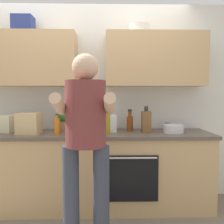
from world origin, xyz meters
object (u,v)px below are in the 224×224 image
(grocery_bag_produce, at_px, (108,123))
(knife_block, at_px, (146,122))
(potted_herb, at_px, (64,119))
(mixing_bowl, at_px, (174,129))
(bottle_water, at_px, (70,128))
(grocery_bag_bread, at_px, (29,124))
(cup_coffee, at_px, (79,131))
(bottle_vinegar, at_px, (130,122))
(bottle_hotsauce, at_px, (83,124))
(bottle_wine, at_px, (90,125))
(cup_tea, at_px, (168,126))
(bottle_oil, at_px, (108,123))
(bottle_juice, at_px, (57,126))
(grocery_bag_rice, at_px, (6,124))
(person_standing, at_px, (86,136))

(grocery_bag_produce, bearing_deg, knife_block, -9.44)
(potted_herb, bearing_deg, mixing_bowl, -8.21)
(bottle_water, distance_m, grocery_bag_bread, 0.49)
(cup_coffee, distance_m, mixing_bowl, 1.09)
(bottle_vinegar, bearing_deg, bottle_hotsauce, -176.97)
(bottle_wine, xyz_separation_m, cup_coffee, (-0.12, -0.09, -0.05))
(mixing_bowl, distance_m, grocery_bag_bread, 1.67)
(bottle_wine, relative_size, cup_tea, 2.68)
(bottle_water, height_order, cup_tea, bottle_water)
(bottle_oil, relative_size, grocery_bag_bread, 1.15)
(bottle_hotsauce, bearing_deg, cup_coffee, -97.20)
(bottle_juice, xyz_separation_m, grocery_bag_bread, (-0.32, 0.04, 0.03))
(bottle_water, bearing_deg, bottle_oil, 8.27)
(bottle_oil, height_order, bottle_vinegar, bottle_oil)
(bottle_oil, distance_m, mixing_bowl, 0.77)
(bottle_oil, xyz_separation_m, grocery_bag_rice, (-1.21, 0.19, -0.03))
(bottle_wine, distance_m, grocery_bag_bread, 0.69)
(bottle_oil, bearing_deg, bottle_hotsauce, 145.63)
(bottle_wine, bearing_deg, cup_coffee, -143.41)
(bottle_wine, distance_m, cup_coffee, 0.15)
(knife_block, height_order, grocery_bag_bread, knife_block)
(person_standing, bearing_deg, grocery_bag_bread, 134.14)
(mixing_bowl, relative_size, grocery_bag_bread, 0.95)
(person_standing, height_order, grocery_bag_rice, person_standing)
(bottle_wine, bearing_deg, bottle_water, -144.99)
(bottle_water, xyz_separation_m, bottle_wine, (0.22, 0.15, 0.01))
(cup_tea, distance_m, mixing_bowl, 0.25)
(cup_tea, bearing_deg, bottle_water, -161.62)
(bottle_wine, height_order, bottle_vinegar, bottle_vinegar)
(bottle_juice, height_order, grocery_bag_rice, bottle_juice)
(bottle_vinegar, distance_m, grocery_bag_bread, 1.18)
(cup_coffee, bearing_deg, grocery_bag_produce, 31.87)
(person_standing, relative_size, bottle_oil, 5.84)
(person_standing, bearing_deg, cup_coffee, 100.71)
(bottle_wine, height_order, grocery_bag_rice, bottle_wine)
(bottle_water, relative_size, cup_coffee, 2.27)
(potted_herb, distance_m, grocery_bag_produce, 0.55)
(bottle_oil, bearing_deg, bottle_water, -171.73)
(grocery_bag_rice, distance_m, grocery_bag_produce, 1.22)
(bottle_oil, height_order, potted_herb, bottle_oil)
(person_standing, xyz_separation_m, knife_block, (0.64, 0.82, 0.03))
(bottle_hotsauce, xyz_separation_m, bottle_water, (-0.13, -0.27, -0.02))
(bottle_water, height_order, mixing_bowl, bottle_water)
(cup_tea, bearing_deg, bottle_hotsauce, -173.11)
(potted_herb, bearing_deg, bottle_oil, -26.80)
(bottle_hotsauce, distance_m, cup_coffee, 0.21)
(person_standing, xyz_separation_m, bottle_hotsauce, (-0.10, 0.89, -0.00))
(bottle_hotsauce, xyz_separation_m, bottle_wine, (0.09, -0.11, -0.01))
(bottle_water, xyz_separation_m, grocery_bag_bread, (-0.47, 0.10, 0.04))
(bottle_hotsauce, bearing_deg, bottle_juice, -143.90)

